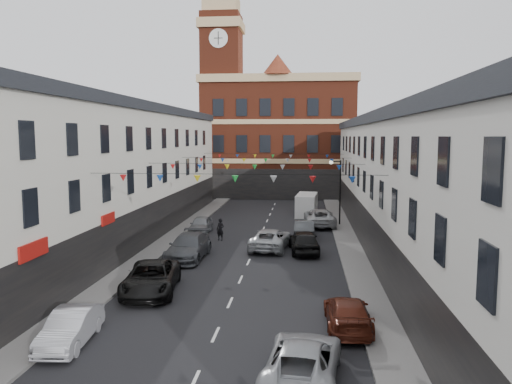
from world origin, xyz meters
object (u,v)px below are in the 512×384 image
(street_lamp, at_px, (337,183))
(car_right_e, at_px, (304,229))
(car_left_e, at_px, (201,225))
(car_left_c, at_px, (151,278))
(pedestrian, at_px, (220,230))
(car_right_d, at_px, (304,241))
(moving_car, at_px, (270,239))
(car_left_d, at_px, (188,247))
(car_right_c, at_px, (348,313))
(white_van, at_px, (307,205))
(car_left_b, at_px, (71,328))
(car_right_b, at_px, (303,360))
(car_right_f, at_px, (319,217))

(street_lamp, bearing_deg, car_right_e, -116.55)
(car_left_e, bearing_deg, street_lamp, 20.32)
(car_left_c, xyz_separation_m, pedestrian, (1.38, 13.32, 0.09))
(street_lamp, distance_m, car_right_e, 7.32)
(car_right_e, bearing_deg, car_right_d, 90.19)
(car_left_e, xyz_separation_m, pedestrian, (2.17, -2.95, 0.18))
(street_lamp, height_order, moving_car, street_lamp)
(car_left_c, bearing_deg, moving_car, 55.13)
(car_left_d, distance_m, car_right_e, 10.81)
(street_lamp, bearing_deg, car_right_c, -92.48)
(car_left_d, xyz_separation_m, car_right_d, (7.69, 2.50, -0.00))
(white_van, bearing_deg, street_lamp, -59.51)
(car_left_b, height_order, moving_car, moving_car)
(car_right_b, distance_m, car_right_d, 18.57)
(moving_car, height_order, pedestrian, pedestrian)
(car_right_d, distance_m, moving_car, 2.64)
(car_right_b, bearing_deg, car_right_d, -83.74)
(car_left_b, bearing_deg, car_right_b, -17.74)
(car_right_b, xyz_separation_m, white_van, (0.20, 35.35, 0.39))
(car_left_d, xyz_separation_m, car_right_c, (9.57, -11.23, -0.16))
(car_left_b, height_order, car_right_d, car_right_d)
(street_lamp, bearing_deg, car_left_c, -117.65)
(street_lamp, distance_m, car_right_c, 24.97)
(street_lamp, xyz_separation_m, white_van, (-2.75, 5.77, -2.80))
(car_left_b, distance_m, car_right_d, 18.82)
(car_left_b, bearing_deg, car_right_c, 9.24)
(moving_car, bearing_deg, car_right_f, -105.89)
(car_left_c, bearing_deg, car_right_d, 43.14)
(car_right_b, height_order, car_right_c, car_right_b)
(car_right_b, bearing_deg, car_left_b, -6.67)
(car_left_d, bearing_deg, car_left_b, -94.29)
(pedestrian, bearing_deg, car_right_e, 36.98)
(car_right_f, bearing_deg, car_left_d, 52.83)
(car_left_b, height_order, car_left_c, car_left_c)
(car_left_b, distance_m, moving_car, 18.64)
(car_left_b, distance_m, car_left_e, 22.96)
(moving_car, bearing_deg, car_left_c, 68.51)
(white_van, distance_m, pedestrian, 14.88)
(car_right_d, height_order, white_van, white_van)
(car_left_d, height_order, moving_car, car_left_d)
(car_left_d, height_order, car_right_f, car_left_d)
(moving_car, distance_m, pedestrian, 4.86)
(car_right_c, bearing_deg, car_right_b, 67.61)
(car_right_b, relative_size, white_van, 1.03)
(street_lamp, relative_size, moving_car, 1.11)
(car_left_d, distance_m, car_right_d, 8.08)
(car_right_f, bearing_deg, car_right_e, 73.59)
(car_right_c, relative_size, car_right_f, 0.80)
(car_right_e, height_order, moving_car, moving_car)
(car_left_b, bearing_deg, car_right_e, 62.33)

